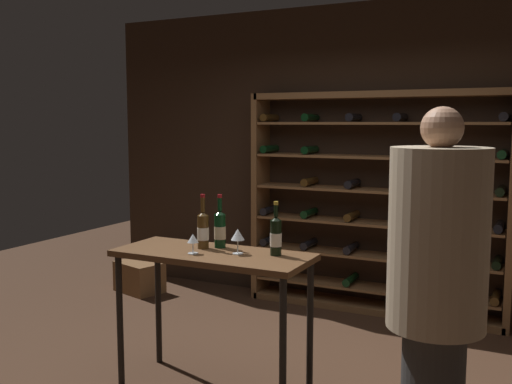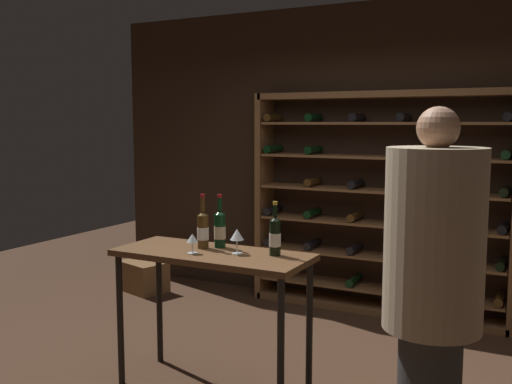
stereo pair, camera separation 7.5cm
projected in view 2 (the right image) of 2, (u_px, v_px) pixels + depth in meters
name	position (u px, v px, depth m)	size (l,w,h in m)	color
back_wall	(369.00, 156.00, 5.66)	(5.66, 0.10, 2.91)	#332319
wine_rack	(378.00, 205.00, 5.45)	(2.43, 0.32, 2.06)	brown
tasting_table	(212.00, 269.00, 3.84)	(1.30, 0.54, 0.94)	brown
person_guest_blue_shirt	(433.00, 283.00, 2.79)	(0.47, 0.47, 1.86)	#323232
wine_crate	(144.00, 276.00, 6.23)	(0.48, 0.34, 0.32)	brown
wine_bottle_red_label	(275.00, 236.00, 3.71)	(0.08, 0.08, 0.35)	black
wine_bottle_gold_foil	(203.00, 229.00, 3.93)	(0.08, 0.08, 0.37)	#4C3314
wine_bottle_amber_reserve	(220.00, 229.00, 3.95)	(0.08, 0.08, 0.36)	black
wine_glass_stemmed_left	(192.00, 239.00, 3.77)	(0.07, 0.07, 0.13)	silver
wine_glass_stemmed_right	(237.00, 235.00, 3.76)	(0.09, 0.09, 0.16)	silver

